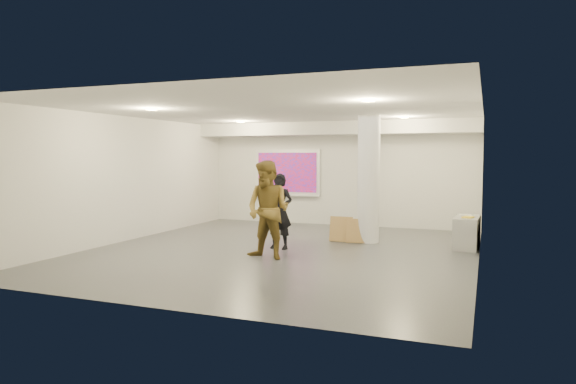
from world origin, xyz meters
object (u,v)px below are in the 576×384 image
at_px(woman, 279,211).
at_px(credenza, 467,232).
at_px(projection_screen, 287,173).
at_px(man, 268,210).
at_px(column, 369,179).

bearing_deg(woman, credenza, 26.78).
relative_size(projection_screen, woman, 1.26).
distance_m(woman, man, 1.16).
bearing_deg(man, woman, 110.46).
distance_m(column, credenza, 2.50).
bearing_deg(credenza, woman, -154.39).
distance_m(projection_screen, man, 5.63).
bearing_deg(column, man, -117.78).
xyz_separation_m(projection_screen, credenza, (5.32, -2.61, -1.18)).
height_order(projection_screen, credenza, projection_screen).
bearing_deg(projection_screen, woman, -70.88).
bearing_deg(column, woman, -136.29).
distance_m(column, man, 3.09).
height_order(column, projection_screen, column).
relative_size(projection_screen, man, 1.07).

